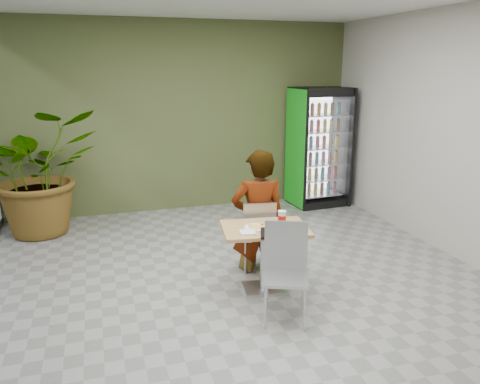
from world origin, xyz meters
The scene contains 12 objects.
ground centered at (0.00, 0.00, 0.00)m, with size 7.00×7.00×0.00m, color gray.
room_envelope centered at (0.00, 0.00, 1.60)m, with size 6.00×7.00×3.20m, color #B8B3A6, non-canonical shape.
dining_table centered at (0.27, 0.09, 0.53)m, with size 1.01×0.77×0.75m.
chair_far centered at (0.37, 0.60, 0.52)m, with size 0.45×0.46×0.89m.
chair_near centered at (0.28, -0.49, 0.57)m, with size 0.56×0.56×0.97m.
seated_woman centered at (0.39, 0.65, 0.61)m, with size 0.67×0.43×1.81m, color black.
pizza_plate centered at (0.16, 0.09, 0.77)m, with size 0.34×0.27×0.03m.
soda_cup centered at (0.47, 0.09, 0.83)m, with size 0.09×0.09×0.16m.
napkin_stack centered at (0.03, -0.04, 0.76)m, with size 0.16×0.16×0.02m, color white.
cafeteria_tray centered at (0.35, -0.18, 0.76)m, with size 0.42×0.31×0.02m, color black.
beverage_fridge centered at (2.37, 3.04, 1.05)m, with size 1.00×0.79×2.09m.
potted_plant centered at (-2.26, 2.88, 0.93)m, with size 1.68×1.45×1.86m, color #28662D.
Camera 1 is at (-1.41, -4.44, 2.45)m, focal length 35.00 mm.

